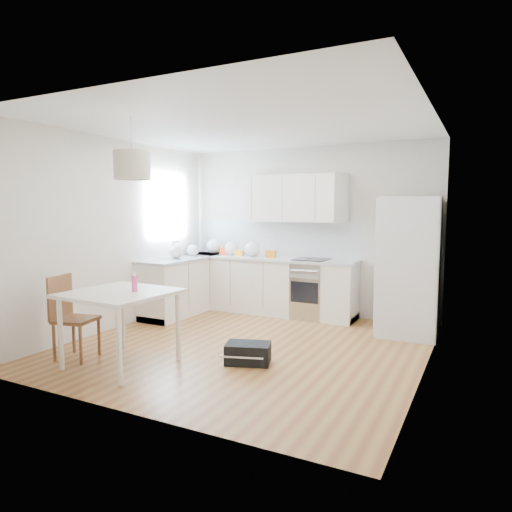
{
  "coord_description": "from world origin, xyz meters",
  "views": [
    {
      "loc": [
        2.64,
        -4.89,
        1.72
      ],
      "look_at": [
        -0.06,
        0.4,
        1.1
      ],
      "focal_mm": 32.0,
      "sensor_mm": 36.0,
      "label": 1
    }
  ],
  "objects": [
    {
      "name": "dining_table",
      "position": [
        -0.9,
        -1.22,
        0.73
      ],
      "size": [
        1.09,
        1.09,
        0.82
      ],
      "rotation": [
        0.0,
        0.0,
        -0.05
      ],
      "color": "beige",
      "rests_on": "floor"
    },
    {
      "name": "dining_chair",
      "position": [
        -1.51,
        -1.29,
        0.48
      ],
      "size": [
        0.48,
        0.48,
        0.96
      ],
      "primitive_type": null,
      "rotation": [
        0.0,
        0.0,
        0.21
      ],
      "color": "#532B18",
      "rests_on": "floor"
    },
    {
      "name": "wall_left",
      "position": [
        -2.1,
        0.0,
        1.35
      ],
      "size": [
        0.0,
        4.2,
        4.2
      ],
      "primitive_type": "plane",
      "rotation": [
        1.57,
        0.0,
        1.57
      ],
      "color": "beige",
      "rests_on": "floor"
    },
    {
      "name": "wall_back",
      "position": [
        0.0,
        2.1,
        1.35
      ],
      "size": [
        4.2,
        0.0,
        4.2
      ],
      "primitive_type": "plane",
      "rotation": [
        1.57,
        0.0,
        0.0
      ],
      "color": "beige",
      "rests_on": "floor"
    },
    {
      "name": "grocery_bag_c",
      "position": [
        -0.84,
        1.8,
        1.04
      ],
      "size": [
        0.27,
        0.23,
        0.24
      ],
      "primitive_type": "ellipsoid",
      "color": "white",
      "rests_on": "counter_back"
    },
    {
      "name": "counter_left",
      "position": [
        -1.8,
        1.2,
        0.9
      ],
      "size": [
        0.64,
        1.82,
        0.04
      ],
      "primitive_type": "cube",
      "color": "#A1A3A5",
      "rests_on": "cabinets_left"
    },
    {
      "name": "backsplash_back",
      "position": [
        -0.6,
        2.09,
        1.21
      ],
      "size": [
        3.0,
        0.01,
        0.58
      ],
      "primitive_type": "cube",
      "color": "white",
      "rests_on": "wall_back"
    },
    {
      "name": "snack_orange",
      "position": [
        -0.51,
        1.81,
        0.98
      ],
      "size": [
        0.19,
        0.14,
        0.11
      ],
      "primitive_type": "cube",
      "rotation": [
        0.0,
        0.0,
        0.22
      ],
      "color": "orange",
      "rests_on": "counter_back"
    },
    {
      "name": "window_glassblock",
      "position": [
        -2.09,
        1.15,
        1.75
      ],
      "size": [
        0.02,
        1.0,
        1.0
      ],
      "primitive_type": "cube",
      "color": "#BFE0F9",
      "rests_on": "wall_left"
    },
    {
      "name": "counter_back",
      "position": [
        -0.6,
        1.8,
        0.9
      ],
      "size": [
        3.02,
        0.64,
        0.04
      ],
      "primitive_type": "cube",
      "color": "#A1A3A5",
      "rests_on": "cabinets_back"
    },
    {
      "name": "refrigerator",
      "position": [
        1.72,
        1.55,
        0.93
      ],
      "size": [
        0.94,
        0.99,
        1.87
      ],
      "primitive_type": null,
      "rotation": [
        0.0,
        0.0,
        0.06
      ],
      "color": "silver",
      "rests_on": "floor"
    },
    {
      "name": "cabinets_back",
      "position": [
        -0.6,
        1.8,
        0.44
      ],
      "size": [
        3.0,
        0.6,
        0.88
      ],
      "primitive_type": "cube",
      "color": "white",
      "rests_on": "floor"
    },
    {
      "name": "grocery_bag_d",
      "position": [
        -1.8,
        1.46,
        1.01
      ],
      "size": [
        0.21,
        0.17,
        0.18
      ],
      "primitive_type": "ellipsoid",
      "color": "white",
      "rests_on": "counter_back"
    },
    {
      "name": "grocery_bag_b",
      "position": [
        -1.26,
        1.83,
        1.03
      ],
      "size": [
        0.25,
        0.21,
        0.22
      ],
      "primitive_type": "ellipsoid",
      "color": "white",
      "rests_on": "counter_back"
    },
    {
      "name": "range_oven",
      "position": [
        0.2,
        1.8,
        0.44
      ],
      "size": [
        0.5,
        0.61,
        0.88
      ],
      "primitive_type": null,
      "color": "silver",
      "rests_on": "floor"
    },
    {
      "name": "backsplash_left",
      "position": [
        -2.09,
        1.2,
        1.21
      ],
      "size": [
        0.01,
        1.8,
        0.58
      ],
      "primitive_type": "cube",
      "color": "white",
      "rests_on": "wall_left"
    },
    {
      "name": "floor",
      "position": [
        0.0,
        0.0,
        0.0
      ],
      "size": [
        4.2,
        4.2,
        0.0
      ],
      "primitive_type": "plane",
      "color": "brown",
      "rests_on": "ground"
    },
    {
      "name": "pendant_lamp",
      "position": [
        -0.82,
        -1.06,
        2.18
      ],
      "size": [
        0.4,
        0.4,
        0.3
      ],
      "primitive_type": "cylinder",
      "rotation": [
        0.0,
        0.0,
        0.03
      ],
      "color": "beige",
      "rests_on": "ceiling"
    },
    {
      "name": "drink_bottle",
      "position": [
        -0.76,
        -1.14,
        0.92
      ],
      "size": [
        0.08,
        0.08,
        0.21
      ],
      "primitive_type": "cylinder",
      "rotation": [
        0.0,
        0.0,
        0.31
      ],
      "color": "#F4438A",
      "rests_on": "dining_table"
    },
    {
      "name": "snack_red",
      "position": [
        -1.39,
        1.83,
        0.98
      ],
      "size": [
        0.21,
        0.19,
        0.12
      ],
      "primitive_type": "cube",
      "rotation": [
        0.0,
        0.0,
        0.62
      ],
      "color": "#D9461B",
      "rests_on": "counter_back"
    },
    {
      "name": "sink",
      "position": [
        -1.8,
        1.15,
        0.92
      ],
      "size": [
        0.5,
        0.8,
        0.16
      ],
      "primitive_type": null,
      "color": "silver",
      "rests_on": "counter_left"
    },
    {
      "name": "wall_right",
      "position": [
        2.1,
        0.0,
        1.35
      ],
      "size": [
        0.0,
        4.2,
        4.2
      ],
      "primitive_type": "plane",
      "rotation": [
        1.57,
        0.0,
        -1.57
      ],
      "color": "beige",
      "rests_on": "floor"
    },
    {
      "name": "gym_bag",
      "position": [
        0.32,
        -0.54,
        0.11
      ],
      "size": [
        0.56,
        0.45,
        0.22
      ],
      "primitive_type": "cube",
      "rotation": [
        0.0,
        0.0,
        0.32
      ],
      "color": "black",
      "rests_on": "floor"
    },
    {
      "name": "cabinets_left",
      "position": [
        -1.8,
        1.2,
        0.44
      ],
      "size": [
        0.6,
        1.8,
        0.88
      ],
      "primitive_type": "cube",
      "color": "white",
      "rests_on": "floor"
    },
    {
      "name": "ceiling",
      "position": [
        0.0,
        0.0,
        2.7
      ],
      "size": [
        4.2,
        4.2,
        0.0
      ],
      "primitive_type": "plane",
      "rotation": [
        3.14,
        0.0,
        0.0
      ],
      "color": "white",
      "rests_on": "wall_back"
    },
    {
      "name": "grocery_bag_e",
      "position": [
        -1.81,
        1.01,
        1.02
      ],
      "size": [
        0.23,
        0.2,
        0.21
      ],
      "primitive_type": "ellipsoid",
      "color": "white",
      "rests_on": "counter_left"
    },
    {
      "name": "upper_cabinets",
      "position": [
        -0.15,
        1.94,
        1.88
      ],
      "size": [
        1.7,
        0.32,
        0.75
      ],
      "primitive_type": "cube",
      "color": "white",
      "rests_on": "wall_back"
    },
    {
      "name": "grocery_bag_a",
      "position": [
        -1.64,
        1.89,
        1.05
      ],
      "size": [
        0.29,
        0.25,
        0.26
      ],
      "primitive_type": "ellipsoid",
      "color": "white",
      "rests_on": "counter_back"
    },
    {
      "name": "snack_yellow",
      "position": [
        -1.07,
        1.75,
        0.97
      ],
      "size": [
        0.15,
        0.1,
        0.1
      ],
      "primitive_type": "cube",
      "rotation": [
        0.0,
        0.0,
        0.08
      ],
      "color": "#FFA728",
      "rests_on": "counter_back"
    }
  ]
}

